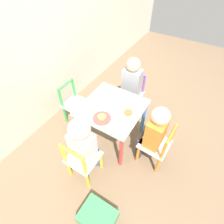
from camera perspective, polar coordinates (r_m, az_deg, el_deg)
name	(u,v)px	position (r m, az deg, el deg)	size (l,w,h in m)	color
ground_plane	(112,136)	(2.03, 0.00, -7.84)	(6.00, 6.00, 0.00)	#7F664C
kids_table	(112,112)	(1.72, 0.00, -0.05)	(0.57, 0.57, 0.47)	silver
chair_yellow	(82,160)	(1.61, -9.78, -15.19)	(0.26, 0.26, 0.51)	silver
chair_orange	(157,146)	(1.71, 14.42, -10.58)	(0.27, 0.27, 0.51)	silver
chair_purple	(132,94)	(2.16, 6.48, 5.78)	(0.27, 0.27, 0.51)	silver
chair_green	(75,104)	(2.06, -12.06, 2.50)	(0.26, 0.26, 0.51)	silver
child_left	(84,143)	(1.46, -9.28, -9.84)	(0.22, 0.20, 0.72)	#4C608E
child_front	(154,131)	(1.58, 13.54, -6.20)	(0.21, 0.21, 0.71)	#38383D
child_right	(131,84)	(1.99, 6.23, 9.05)	(0.21, 0.21, 0.76)	#7A6B5B
plate_left	(102,118)	(1.56, -3.32, -1.94)	(0.17, 0.17, 0.03)	#E54C47
plate_front	(128,113)	(1.60, 5.31, -0.39)	(0.18, 0.18, 0.03)	white
storage_bin	(98,217)	(1.63, -4.67, -30.90)	(0.22, 0.28, 0.11)	#3D8E56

